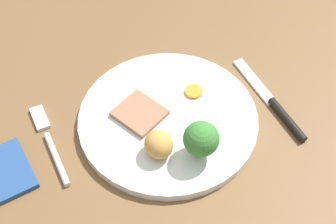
{
  "coord_description": "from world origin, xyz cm",
  "views": [
    {
      "loc": [
        -15.59,
        -42.66,
        59.84
      ],
      "look_at": [
        1.08,
        -2.78,
        6.0
      ],
      "focal_mm": 50.24,
      "sensor_mm": 36.0,
      "label": 1
    }
  ],
  "objects": [
    {
      "name": "meat_slice_main",
      "position": [
        -2.71,
        -0.91,
        5.4
      ],
      "size": [
        8.49,
        8.74,
        0.8
      ],
      "primitive_type": "cube",
      "rotation": [
        0.0,
        0.0,
        2.04
      ],
      "color": "#9E664C",
      "rests_on": "dinner_plate"
    },
    {
      "name": "carrot_coin_front",
      "position": [
        6.54,
        -0.34,
        5.23
      ],
      "size": [
        2.76,
        2.76,
        0.47
      ],
      "primitive_type": "cylinder",
      "color": "orange",
      "rests_on": "dinner_plate"
    },
    {
      "name": "dining_table",
      "position": [
        0.0,
        0.0,
        1.8
      ],
      "size": [
        120.0,
        84.0,
        3.6
      ],
      "primitive_type": "cube",
      "color": "brown",
      "rests_on": "ground"
    },
    {
      "name": "fork",
      "position": [
        -16.32,
        0.33,
        3.99
      ],
      "size": [
        2.41,
        15.31,
        0.9
      ],
      "rotation": [
        0.0,
        0.0,
        1.63
      ],
      "color": "silver",
      "rests_on": "dining_table"
    },
    {
      "name": "broccoli_floret",
      "position": [
        2.6,
        -10.67,
        8.48
      ],
      "size": [
        4.98,
        4.98,
        6.06
      ],
      "color": "#8CB766",
      "rests_on": "dinner_plate"
    },
    {
      "name": "dinner_plate",
      "position": [
        1.08,
        -2.78,
        4.3
      ],
      "size": [
        26.81,
        26.81,
        1.4
      ],
      "primitive_type": "cylinder",
      "color": "white",
      "rests_on": "dining_table"
    },
    {
      "name": "knife",
      "position": [
        17.41,
        -6.35,
        4.05
      ],
      "size": [
        2.54,
        18.55,
        1.2
      ],
      "rotation": [
        0.0,
        0.0,
        1.63
      ],
      "color": "black",
      "rests_on": "dining_table"
    },
    {
      "name": "roast_potato_left",
      "position": [
        -2.59,
        -8.22,
        6.88
      ],
      "size": [
        4.14,
        4.41,
        3.76
      ],
      "primitive_type": "ellipsoid",
      "rotation": [
        0.0,
        0.0,
        3.18
      ],
      "color": "#BC8C42",
      "rests_on": "dinner_plate"
    }
  ]
}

